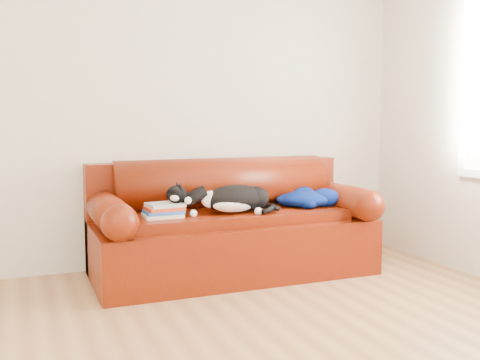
{
  "coord_description": "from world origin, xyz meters",
  "views": [
    {
      "loc": [
        -0.97,
        -2.44,
        1.2
      ],
      "look_at": [
        0.56,
        1.35,
        0.74
      ],
      "focal_mm": 42.0,
      "sensor_mm": 36.0,
      "label": 1
    }
  ],
  "objects_px": {
    "cat": "(235,199)",
    "blanket": "(307,198)",
    "book_stack": "(164,210)",
    "sofa_base": "(233,244)"
  },
  "relations": [
    {
      "from": "cat",
      "to": "blanket",
      "type": "bearing_deg",
      "value": 16.29
    },
    {
      "from": "book_stack",
      "to": "cat",
      "type": "xyz_separation_m",
      "value": [
        0.53,
        -0.02,
        0.05
      ]
    },
    {
      "from": "book_stack",
      "to": "blanket",
      "type": "bearing_deg",
      "value": 2.97
    },
    {
      "from": "book_stack",
      "to": "blanket",
      "type": "xyz_separation_m",
      "value": [
        1.18,
        0.06,
        0.02
      ]
    },
    {
      "from": "sofa_base",
      "to": "blanket",
      "type": "bearing_deg",
      "value": -4.31
    },
    {
      "from": "sofa_base",
      "to": "blanket",
      "type": "distance_m",
      "value": 0.7
    },
    {
      "from": "book_stack",
      "to": "cat",
      "type": "height_order",
      "value": "cat"
    },
    {
      "from": "cat",
      "to": "blanket",
      "type": "height_order",
      "value": "cat"
    },
    {
      "from": "book_stack",
      "to": "cat",
      "type": "bearing_deg",
      "value": -2.29
    },
    {
      "from": "book_stack",
      "to": "blanket",
      "type": "relative_size",
      "value": 0.57
    }
  ]
}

